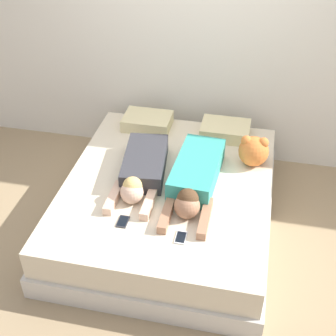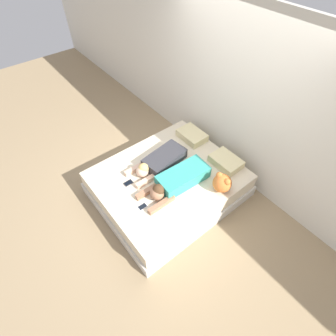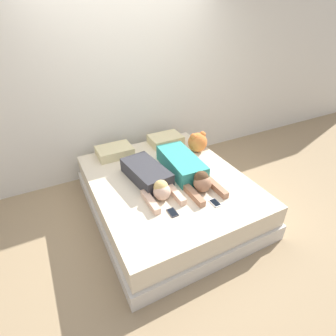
{
  "view_description": "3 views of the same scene",
  "coord_description": "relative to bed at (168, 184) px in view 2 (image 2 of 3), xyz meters",
  "views": [
    {
      "loc": [
        0.66,
        -3.04,
        2.93
      ],
      "look_at": [
        0.0,
        0.0,
        0.61
      ],
      "focal_mm": 50.0,
      "sensor_mm": 36.0,
      "label": 1
    },
    {
      "loc": [
        1.99,
        -1.59,
        3.44
      ],
      "look_at": [
        0.0,
        0.0,
        0.61
      ],
      "focal_mm": 28.0,
      "sensor_mm": 36.0,
      "label": 2
    },
    {
      "loc": [
        -1.18,
        -2.27,
        2.25
      ],
      "look_at": [
        0.0,
        0.0,
        0.61
      ],
      "focal_mm": 28.0,
      "sensor_mm": 36.0,
      "label": 3
    }
  ],
  "objects": [
    {
      "name": "ground_plane",
      "position": [
        0.0,
        0.0,
        -0.22
      ],
      "size": [
        12.0,
        12.0,
        0.0
      ],
      "primitive_type": "plane",
      "color": "#9E8460"
    },
    {
      "name": "wall_back",
      "position": [
        0.0,
        1.21,
        1.08
      ],
      "size": [
        12.0,
        0.06,
        2.6
      ],
      "color": "silver",
      "rests_on": "ground_plane"
    },
    {
      "name": "bed",
      "position": [
        0.0,
        0.0,
        0.0
      ],
      "size": [
        1.79,
        2.11,
        0.46
      ],
      "color": "beige",
      "rests_on": "ground_plane"
    },
    {
      "name": "pillow_head_left",
      "position": [
        -0.39,
        0.83,
        0.29
      ],
      "size": [
        0.47,
        0.33,
        0.12
      ],
      "color": "beige",
      "rests_on": "bed"
    },
    {
      "name": "pillow_head_right",
      "position": [
        0.39,
        0.83,
        0.29
      ],
      "size": [
        0.47,
        0.33,
        0.12
      ],
      "color": "beige",
      "rests_on": "bed"
    },
    {
      "name": "person_left",
      "position": [
        -0.23,
        0.01,
        0.32
      ],
      "size": [
        0.43,
        0.98,
        0.21
      ],
      "color": "#333338",
      "rests_on": "bed"
    },
    {
      "name": "person_right",
      "position": [
        0.23,
        -0.02,
        0.33
      ],
      "size": [
        0.39,
        1.11,
        0.23
      ],
      "color": "teal",
      "rests_on": "bed"
    },
    {
      "name": "cell_phone_left",
      "position": [
        -0.23,
        -0.55,
        0.24
      ],
      "size": [
        0.08,
        0.13,
        0.01
      ],
      "color": "#2D2D33",
      "rests_on": "bed"
    },
    {
      "name": "cell_phone_right",
      "position": [
        0.23,
        -0.63,
        0.24
      ],
      "size": [
        0.08,
        0.13,
        0.01
      ],
      "color": "silver",
      "rests_on": "bed"
    },
    {
      "name": "plush_toy",
      "position": [
        0.68,
        0.42,
        0.37
      ],
      "size": [
        0.27,
        0.27,
        0.28
      ],
      "color": "orange",
      "rests_on": "bed"
    }
  ]
}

